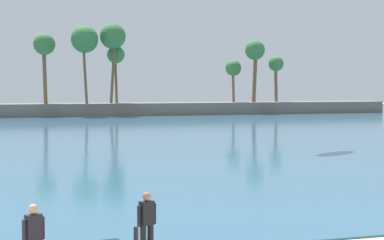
% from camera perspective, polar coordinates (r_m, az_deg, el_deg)
% --- Properties ---
extents(sea, '(220.00, 111.10, 0.06)m').
position_cam_1_polar(sea, '(70.50, -11.29, -0.25)').
color(sea, '#33607F').
rests_on(sea, ground).
extents(palm_headland, '(98.07, 7.02, 13.29)m').
position_cam_1_polar(palm_headland, '(85.77, -13.16, 2.53)').
color(palm_headland, slate).
rests_on(palm_headland, ground).
extents(person_rigging_by_gear, '(0.49, 0.35, 1.67)m').
position_cam_1_polar(person_rigging_by_gear, '(13.80, -14.64, -10.77)').
color(person_rigging_by_gear, '#23232D').
rests_on(person_rigging_by_gear, ground).
extents(person_at_waterline, '(0.51, 0.33, 1.67)m').
position_cam_1_polar(person_at_waterline, '(14.86, -4.26, -9.67)').
color(person_at_waterline, black).
rests_on(person_at_waterline, ground).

